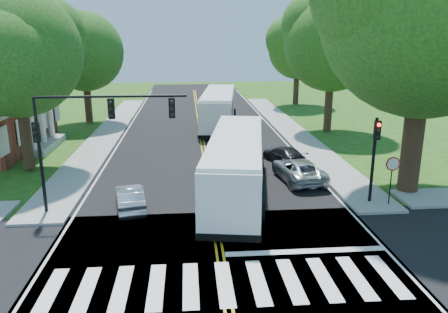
{
  "coord_description": "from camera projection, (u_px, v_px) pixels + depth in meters",
  "views": [
    {
      "loc": [
        -1.18,
        -14.13,
        8.46
      ],
      "look_at": [
        0.67,
        7.7,
        2.4
      ],
      "focal_mm": 35.0,
      "sensor_mm": 36.0,
      "label": 1
    }
  ],
  "objects": [
    {
      "name": "ground",
      "position": [
        223.0,
        276.0,
        15.92
      ],
      "size": [
        140.0,
        140.0,
        0.0
      ],
      "primitive_type": "plane",
      "color": "#1E4611",
      "rests_on": "ground"
    },
    {
      "name": "road",
      "position": [
        204.0,
        151.0,
        33.21
      ],
      "size": [
        14.0,
        96.0,
        0.01
      ],
      "primitive_type": "cube",
      "color": "black",
      "rests_on": "ground"
    },
    {
      "name": "cross_road",
      "position": [
        223.0,
        276.0,
        15.92
      ],
      "size": [
        60.0,
        12.0,
        0.01
      ],
      "primitive_type": "cube",
      "color": "black",
      "rests_on": "ground"
    },
    {
      "name": "center_line",
      "position": [
        202.0,
        139.0,
        37.05
      ],
      "size": [
        0.36,
        70.0,
        0.01
      ],
      "primitive_type": "cube",
      "color": "gold",
      "rests_on": "road"
    },
    {
      "name": "edge_line_w",
      "position": [
        121.0,
        141.0,
        36.49
      ],
      "size": [
        0.12,
        70.0,
        0.01
      ],
      "primitive_type": "cube",
      "color": "silver",
      "rests_on": "road"
    },
    {
      "name": "edge_line_e",
      "position": [
        281.0,
        138.0,
        37.6
      ],
      "size": [
        0.12,
        70.0,
        0.01
      ],
      "primitive_type": "cube",
      "color": "silver",
      "rests_on": "road"
    },
    {
      "name": "crosswalk",
      "position": [
        225.0,
        283.0,
        15.44
      ],
      "size": [
        12.6,
        3.0,
        0.01
      ],
      "primitive_type": "cube",
      "color": "silver",
      "rests_on": "road"
    },
    {
      "name": "stop_bar",
      "position": [
        306.0,
        251.0,
        17.74
      ],
      "size": [
        6.6,
        0.4,
        0.01
      ],
      "primitive_type": "cube",
      "color": "silver",
      "rests_on": "road"
    },
    {
      "name": "sidewalk_nw",
      "position": [
        109.0,
        133.0,
        39.24
      ],
      "size": [
        2.6,
        40.0,
        0.15
      ],
      "primitive_type": "cube",
      "color": "gray",
      "rests_on": "ground"
    },
    {
      "name": "sidewalk_ne",
      "position": [
        290.0,
        129.0,
        40.59
      ],
      "size": [
        2.6,
        40.0,
        0.15
      ],
      "primitive_type": "cube",
      "color": "gray",
      "rests_on": "ground"
    },
    {
      "name": "tree_ne_big",
      "position": [
        428.0,
        12.0,
        21.93
      ],
      "size": [
        10.8,
        10.8,
        14.91
      ],
      "color": "#302313",
      "rests_on": "ground"
    },
    {
      "name": "tree_west_near",
      "position": [
        15.0,
        52.0,
        26.43
      ],
      "size": [
        8.0,
        8.0,
        11.4
      ],
      "color": "#302313",
      "rests_on": "ground"
    },
    {
      "name": "tree_west_far",
      "position": [
        84.0,
        52.0,
        41.98
      ],
      "size": [
        7.6,
        7.6,
        10.67
      ],
      "color": "#302313",
      "rests_on": "ground"
    },
    {
      "name": "tree_east_mid",
      "position": [
        332.0,
        43.0,
        37.81
      ],
      "size": [
        8.4,
        8.4,
        11.93
      ],
      "color": "#302313",
      "rests_on": "ground"
    },
    {
      "name": "tree_east_far",
      "position": [
        298.0,
        50.0,
        53.53
      ],
      "size": [
        7.2,
        7.2,
        10.34
      ],
      "color": "#302313",
      "rests_on": "ground"
    },
    {
      "name": "signal_nw",
      "position": [
        88.0,
        126.0,
        20.45
      ],
      "size": [
        7.15,
        0.46,
        5.66
      ],
      "color": "black",
      "rests_on": "ground"
    },
    {
      "name": "signal_ne",
      "position": [
        375.0,
        149.0,
        21.98
      ],
      "size": [
        0.3,
        0.46,
        4.4
      ],
      "color": "black",
      "rests_on": "ground"
    },
    {
      "name": "stop_sign",
      "position": [
        392.0,
        169.0,
        21.85
      ],
      "size": [
        0.76,
        0.08,
        2.53
      ],
      "color": "black",
      "rests_on": "ground"
    },
    {
      "name": "bus_lead",
      "position": [
        236.0,
        164.0,
        23.8
      ],
      "size": [
        4.76,
        12.95,
        3.28
      ],
      "rotation": [
        0.0,
        0.0,
        2.98
      ],
      "color": "white",
      "rests_on": "road"
    },
    {
      "name": "bus_follow",
      "position": [
        219.0,
        108.0,
        41.93
      ],
      "size": [
        4.42,
        13.25,
        3.37
      ],
      "rotation": [
        0.0,
        0.0,
        3.02
      ],
      "color": "white",
      "rests_on": "road"
    },
    {
      "name": "hatchback",
      "position": [
        130.0,
        198.0,
        21.9
      ],
      "size": [
        1.98,
        3.89,
        1.22
      ],
      "primitive_type": "imported",
      "rotation": [
        0.0,
        0.0,
        3.34
      ],
      "color": "silver",
      "rests_on": "road"
    },
    {
      "name": "suv",
      "position": [
        298.0,
        170.0,
        26.27
      ],
      "size": [
        2.77,
        5.07,
        1.35
      ],
      "primitive_type": "imported",
      "rotation": [
        0.0,
        0.0,
        3.26
      ],
      "color": "silver",
      "rests_on": "road"
    },
    {
      "name": "dark_sedan",
      "position": [
        284.0,
        154.0,
        30.05
      ],
      "size": [
        2.75,
        4.25,
        1.15
      ],
      "primitive_type": "imported",
      "rotation": [
        0.0,
        0.0,
        3.46
      ],
      "color": "black",
      "rests_on": "road"
    }
  ]
}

